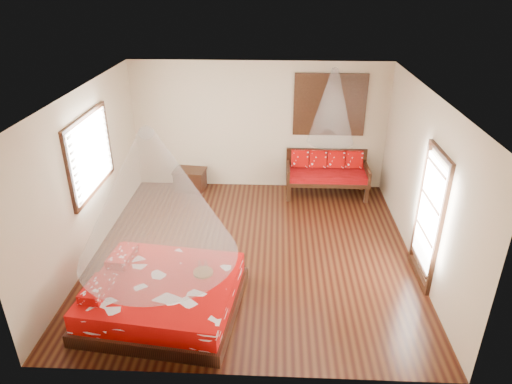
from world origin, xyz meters
TOP-DOWN VIEW (x-y plane):
  - room at (0.00, 0.00)m, footprint 5.54×5.54m
  - bed at (-1.20, -1.60)m, footprint 2.31×2.13m
  - daybed at (1.49, 2.38)m, footprint 1.76×0.78m
  - storage_chest at (-1.53, 2.45)m, footprint 0.74×0.58m
  - shutter_panel at (1.49, 2.72)m, footprint 1.52×0.06m
  - window_left at (-2.71, 0.20)m, footprint 0.10×1.74m
  - glazed_door at (2.72, -0.60)m, footprint 0.08×1.02m
  - wine_tray at (-0.64, -1.38)m, footprint 0.29×0.29m
  - mosquito_net_main at (-1.19, -1.60)m, footprint 2.15×2.15m
  - mosquito_net_daybed at (1.49, 2.25)m, footprint 0.96×0.96m

SIDE VIEW (x-z plane):
  - storage_chest at x=-1.53m, z-range 0.00..0.48m
  - bed at x=-1.20m, z-range -0.07..0.57m
  - daybed at x=1.49m, z-range 0.05..0.99m
  - wine_tray at x=-0.64m, z-range 0.45..0.68m
  - glazed_door at x=2.72m, z-range -0.01..2.15m
  - room at x=0.00m, z-range -0.02..2.82m
  - window_left at x=-2.71m, z-range 1.03..2.37m
  - mosquito_net_main at x=-1.19m, z-range 0.95..2.75m
  - shutter_panel at x=1.49m, z-range 1.24..2.56m
  - mosquito_net_daybed at x=1.49m, z-range 1.25..2.75m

